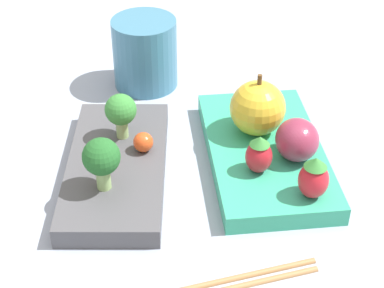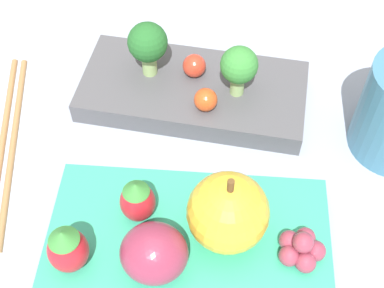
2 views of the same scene
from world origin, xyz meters
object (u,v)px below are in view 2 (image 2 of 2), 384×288
(bento_box_savoury, at_px, (193,91))
(broccoli_floret_1, at_px, (148,44))
(apple, at_px, (228,213))
(cherry_tomato_0, at_px, (194,66))
(grape_cluster, at_px, (301,248))
(bento_box_fruit, at_px, (191,242))
(cherry_tomato_1, at_px, (206,100))
(broccoli_floret_0, at_px, (239,67))
(plum, at_px, (154,253))
(chopsticks_pair, at_px, (6,146))
(strawberry_0, at_px, (67,248))
(strawberry_1, at_px, (137,200))

(bento_box_savoury, relative_size, broccoli_floret_1, 3.88)
(bento_box_savoury, relative_size, apple, 3.08)
(cherry_tomato_0, distance_m, grape_cluster, 0.20)
(apple, bearing_deg, bento_box_fruit, -166.68)
(cherry_tomato_1, relative_size, apple, 0.30)
(broccoli_floret_0, relative_size, plum, 1.06)
(bento_box_fruit, bearing_deg, cherry_tomato_0, 95.52)
(cherry_tomato_1, distance_m, grape_cluster, 0.15)
(chopsticks_pair, bearing_deg, plum, -34.83)
(cherry_tomato_1, distance_m, plum, 0.15)
(apple, relative_size, grape_cluster, 2.00)
(cherry_tomato_1, height_order, strawberry_0, strawberry_0)
(broccoli_floret_1, relative_size, strawberry_0, 1.24)
(apple, relative_size, plum, 1.46)
(cherry_tomato_0, bearing_deg, plum, -91.72)
(grape_cluster, bearing_deg, cherry_tomato_0, 119.17)
(bento_box_fruit, relative_size, strawberry_0, 4.87)
(broccoli_floret_1, height_order, grape_cluster, broccoli_floret_1)
(plum, distance_m, grape_cluster, 0.10)
(plum, bearing_deg, apple, 34.58)
(bento_box_fruit, distance_m, strawberry_1, 0.05)
(bento_box_fruit, bearing_deg, broccoli_floret_0, 80.63)
(apple, distance_m, grape_cluster, 0.06)
(bento_box_fruit, height_order, broccoli_floret_1, broccoli_floret_1)
(broccoli_floret_0, bearing_deg, plum, -104.84)
(broccoli_floret_0, height_order, strawberry_1, broccoli_floret_0)
(cherry_tomato_0, height_order, grape_cluster, grape_cluster)
(bento_box_fruit, xyz_separation_m, strawberry_1, (-0.04, 0.01, 0.03))
(broccoli_floret_0, distance_m, cherry_tomato_1, 0.04)
(broccoli_floret_0, bearing_deg, bento_box_savoury, 171.25)
(bento_box_fruit, distance_m, broccoli_floret_0, 0.16)
(broccoli_floret_0, bearing_deg, bento_box_fruit, -99.37)
(strawberry_1, bearing_deg, bento_box_fruit, -19.57)
(chopsticks_pair, bearing_deg, apple, -19.97)
(bento_box_fruit, bearing_deg, cherry_tomato_1, 90.43)
(strawberry_0, height_order, chopsticks_pair, strawberry_0)
(broccoli_floret_0, relative_size, grape_cluster, 1.45)
(cherry_tomato_1, xyz_separation_m, strawberry_0, (-0.08, -0.16, 0.01))
(broccoli_floret_0, bearing_deg, apple, -89.51)
(cherry_tomato_1, relative_size, strawberry_1, 0.51)
(broccoli_floret_0, height_order, broccoli_floret_1, broccoli_floret_1)
(cherry_tomato_1, bearing_deg, strawberry_1, -109.65)
(plum, xyz_separation_m, chopsticks_pair, (-0.15, 0.10, -0.04))
(bento_box_savoury, xyz_separation_m, strawberry_1, (-0.03, -0.14, 0.03))
(bento_box_savoury, bearing_deg, cherry_tomato_0, 91.85)
(cherry_tomato_1, bearing_deg, broccoli_floret_1, 146.02)
(bento_box_fruit, bearing_deg, strawberry_0, -159.79)
(cherry_tomato_1, distance_m, strawberry_1, 0.12)
(broccoli_floret_1, distance_m, cherry_tomato_0, 0.05)
(cherry_tomato_0, xyz_separation_m, strawberry_0, (-0.07, -0.20, 0.01))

